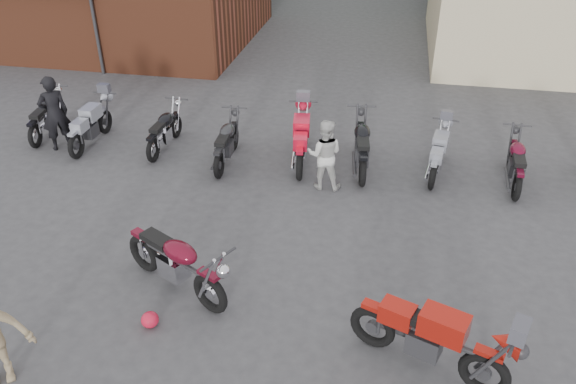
% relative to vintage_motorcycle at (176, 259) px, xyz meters
% --- Properties ---
extents(ground, '(90.00, 90.00, 0.00)m').
position_rel_vintage_motorcycle_xyz_m(ground, '(0.70, -0.57, -0.63)').
color(ground, '#363639').
extents(vintage_motorcycle, '(2.25, 1.65, 1.26)m').
position_rel_vintage_motorcycle_xyz_m(vintage_motorcycle, '(0.00, 0.00, 0.00)').
color(vintage_motorcycle, '#540A1A').
rests_on(vintage_motorcycle, ground).
extents(sportbike, '(2.26, 1.43, 1.25)m').
position_rel_vintage_motorcycle_xyz_m(sportbike, '(3.87, -0.88, -0.00)').
color(sportbike, '#A0160D').
rests_on(sportbike, ground).
extents(helmet, '(0.31, 0.31, 0.24)m').
position_rel_vintage_motorcycle_xyz_m(helmet, '(-0.14, -0.84, -0.51)').
color(helmet, red).
rests_on(helmet, ground).
extents(person_dark, '(0.76, 0.76, 1.78)m').
position_rel_vintage_motorcycle_xyz_m(person_dark, '(-4.54, 4.30, 0.26)').
color(person_dark, black).
rests_on(person_dark, ground).
extents(person_light, '(0.75, 0.59, 1.51)m').
position_rel_vintage_motorcycle_xyz_m(person_light, '(1.83, 3.69, 0.13)').
color(person_light, beige).
rests_on(person_light, ground).
extents(row_bike_0, '(0.87, 1.94, 1.08)m').
position_rel_vintage_motorcycle_xyz_m(row_bike_0, '(-5.23, 4.93, -0.09)').
color(row_bike_0, black).
rests_on(row_bike_0, ground).
extents(row_bike_1, '(0.65, 1.92, 1.11)m').
position_rel_vintage_motorcycle_xyz_m(row_bike_1, '(-3.89, 4.63, -0.07)').
color(row_bike_1, '#999CA7').
rests_on(row_bike_1, ground).
extents(row_bike_2, '(0.66, 1.83, 1.05)m').
position_rel_vintage_motorcycle_xyz_m(row_bike_2, '(-2.08, 4.77, -0.10)').
color(row_bike_2, black).
rests_on(row_bike_2, ground).
extents(row_bike_3, '(0.70, 1.91, 1.10)m').
position_rel_vintage_motorcycle_xyz_m(row_bike_3, '(-0.46, 4.37, -0.08)').
color(row_bike_3, '#232326').
rests_on(row_bike_3, ground).
extents(row_bike_4, '(0.96, 2.17, 1.22)m').
position_rel_vintage_motorcycle_xyz_m(row_bike_4, '(1.18, 4.70, -0.02)').
color(row_bike_4, red).
rests_on(row_bike_4, ground).
extents(row_bike_5, '(0.93, 2.15, 1.21)m').
position_rel_vintage_motorcycle_xyz_m(row_bike_5, '(2.52, 4.69, -0.02)').
color(row_bike_5, black).
rests_on(row_bike_5, ground).
extents(row_bike_6, '(0.89, 1.90, 1.06)m').
position_rel_vintage_motorcycle_xyz_m(row_bike_6, '(4.17, 4.72, -0.10)').
color(row_bike_6, gray).
rests_on(row_bike_6, ground).
extents(row_bike_7, '(0.74, 1.92, 1.09)m').
position_rel_vintage_motorcycle_xyz_m(row_bike_7, '(5.75, 4.61, -0.08)').
color(row_bike_7, '#530A1F').
rests_on(row_bike_7, ground).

